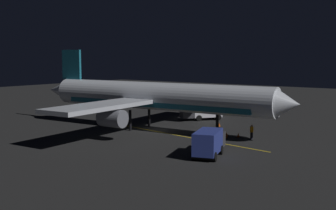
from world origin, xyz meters
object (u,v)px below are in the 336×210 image
at_px(airliner, 152,97).
at_px(baggage_truck, 209,143).
at_px(catering_truck, 203,111).
at_px(traffic_cone_far, 227,134).
at_px(traffic_cone_near_left, 219,125).
at_px(traffic_cone_near_right, 238,135).
at_px(ground_crew_worker, 252,132).
at_px(traffic_cone_under_wing, 226,136).

xyz_separation_m(airliner, baggage_truck, (8.33, 13.85, -3.04)).
bearing_deg(catering_truck, traffic_cone_far, 44.14).
bearing_deg(traffic_cone_near_left, traffic_cone_near_right, 46.49).
xyz_separation_m(ground_crew_worker, traffic_cone_near_left, (-5.50, -7.51, -0.64)).
bearing_deg(baggage_truck, traffic_cone_far, -160.78).
xyz_separation_m(airliner, catering_truck, (-11.52, 0.80, -3.05)).
bearing_deg(airliner, traffic_cone_near_left, 140.89).
height_order(catering_truck, ground_crew_worker, catering_truck).
relative_size(ground_crew_worker, traffic_cone_near_right, 3.16).
bearing_deg(traffic_cone_under_wing, airliner, -86.27).
xyz_separation_m(traffic_cone_near_right, traffic_cone_under_wing, (1.26, -1.02, 0.00)).
height_order(ground_crew_worker, traffic_cone_near_left, ground_crew_worker).
bearing_deg(traffic_cone_far, traffic_cone_near_left, -143.06).
bearing_deg(traffic_cone_far, traffic_cone_near_right, 102.08).
xyz_separation_m(catering_truck, traffic_cone_under_wing, (10.82, 9.96, -1.06)).
relative_size(traffic_cone_under_wing, traffic_cone_far, 1.00).
xyz_separation_m(traffic_cone_near_right, traffic_cone_far, (0.30, -1.42, 0.00)).
bearing_deg(ground_crew_worker, traffic_cone_far, -85.27).
bearing_deg(airliner, traffic_cone_far, 99.11).
distance_m(baggage_truck, traffic_cone_under_wing, 9.60).
distance_m(airliner, traffic_cone_near_left, 10.41).
height_order(baggage_truck, traffic_cone_far, baggage_truck).
bearing_deg(ground_crew_worker, traffic_cone_near_right, -91.32).
bearing_deg(traffic_cone_near_left, catering_truck, -128.05).
xyz_separation_m(traffic_cone_near_left, traffic_cone_near_right, (5.46, 5.75, 0.00)).
height_order(ground_crew_worker, traffic_cone_under_wing, ground_crew_worker).
bearing_deg(baggage_truck, catering_truck, -146.68).
xyz_separation_m(ground_crew_worker, traffic_cone_near_right, (-0.04, -1.76, -0.64)).
xyz_separation_m(traffic_cone_near_left, traffic_cone_far, (5.76, 4.33, 0.00)).
xyz_separation_m(baggage_truck, ground_crew_worker, (-10.25, -0.30, -0.44)).
relative_size(baggage_truck, traffic_cone_under_wing, 11.98).
xyz_separation_m(baggage_truck, traffic_cone_near_right, (-10.29, -2.07, -1.07)).
bearing_deg(airliner, traffic_cone_under_wing, 93.73).
bearing_deg(baggage_truck, ground_crew_worker, -178.30).
height_order(airliner, baggage_truck, airliner).
height_order(ground_crew_worker, traffic_cone_near_right, ground_crew_worker).
relative_size(airliner, catering_truck, 6.21).
height_order(traffic_cone_near_left, traffic_cone_far, same).
height_order(airliner, traffic_cone_under_wing, airliner).
height_order(traffic_cone_under_wing, traffic_cone_far, same).
distance_m(traffic_cone_near_right, traffic_cone_far, 1.45).
distance_m(catering_truck, traffic_cone_near_right, 14.59).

